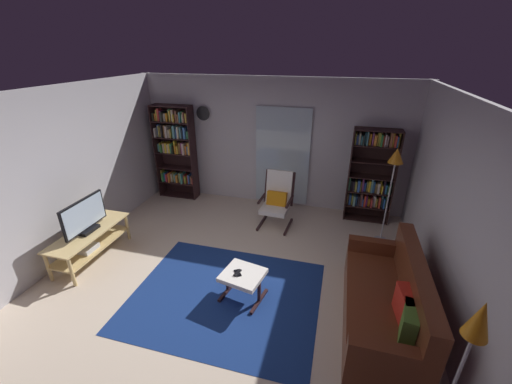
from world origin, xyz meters
name	(u,v)px	position (x,y,z in m)	size (l,w,h in m)	color
ground_plane	(225,289)	(0.00, 0.00, 0.00)	(7.02, 7.02, 0.00)	beige
wall_back	(272,144)	(0.00, 2.90, 1.30)	(5.60, 0.06, 2.60)	silver
wall_left	(44,184)	(-2.70, 0.00, 1.30)	(0.06, 6.00, 2.60)	silver
wall_right	(467,239)	(2.70, 0.00, 1.30)	(0.06, 6.00, 2.60)	silver
glass_door_panel	(282,157)	(0.23, 2.83, 1.05)	(1.10, 0.01, 2.00)	silver
area_rug	(226,295)	(0.05, -0.12, 0.00)	(2.50, 2.04, 0.01)	navy
tv_stand	(90,241)	(-2.28, 0.12, 0.33)	(0.51, 1.35, 0.50)	tan
television	(85,217)	(-2.28, 0.14, 0.75)	(0.20, 0.83, 0.53)	black
bookshelf_near_tv	(175,147)	(-2.07, 2.65, 1.13)	(0.86, 0.30, 2.02)	black
bookshelf_near_sofa	(371,176)	(1.96, 2.63, 0.90)	(0.82, 0.30, 1.79)	black
leather_sofa	(387,303)	(2.08, -0.05, 0.32)	(0.81, 1.95, 0.90)	#5D2B18
lounge_armchair	(277,198)	(0.32, 1.99, 0.53)	(0.60, 0.68, 1.02)	black
ottoman	(243,277)	(0.29, -0.07, 0.33)	(0.60, 0.57, 0.40)	white
tv_remote	(238,273)	(0.23, -0.09, 0.41)	(0.04, 0.14, 0.02)	black
cell_phone	(238,273)	(0.23, -0.09, 0.40)	(0.07, 0.14, 0.01)	black
floor_lamp_by_sofa	(471,342)	(2.34, -1.36, 1.27)	(0.22, 0.22, 1.62)	#A5A5AD
floor_lamp_by_shelf	(395,164)	(2.20, 1.88, 1.41)	(0.23, 0.23, 1.68)	#A5A5AD
wall_clock	(203,113)	(-1.44, 2.82, 1.85)	(0.29, 0.03, 0.29)	silver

